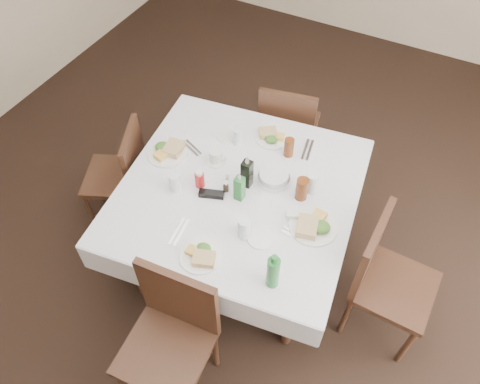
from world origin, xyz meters
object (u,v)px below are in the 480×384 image
Objects in this scene: dining_table at (239,196)px; coffee_mug at (216,157)px; chair_north at (288,125)px; oil_cruet_dark at (247,173)px; oil_cruet_green at (239,187)px; green_bottle at (273,272)px; chair_west at (123,171)px; chair_south at (172,330)px; water_s at (245,228)px; water_n at (238,136)px; water_w at (175,182)px; bread_basket at (274,178)px; chair_east at (383,274)px; ketchup_bottle at (200,179)px; water_e at (312,183)px.

dining_table is 11.28× the size of coffee_mug.
oil_cruet_dark is (0.08, -0.88, 0.35)m from chair_north.
oil_cruet_green is 0.86× the size of green_bottle.
chair_south is at bearing -41.32° from chair_west.
water_s is 0.28m from oil_cruet_green.
coffee_mug is (-0.31, 1.06, 0.25)m from chair_south.
water_n is 0.57× the size of oil_cruet_green.
bread_basket is at bearing 33.86° from water_w.
dining_table is 1.69× the size of chair_east.
dining_table is at bearing 21.71° from ketchup_bottle.
water_w is (-0.54, 0.11, -0.01)m from water_s.
chair_north is at bearing 109.88° from green_bottle.
ketchup_bottle is at bearing -147.93° from bread_basket.
oil_cruet_dark reaches higher than water_n.
water_s is 0.39m from oil_cruet_dark.
oil_cruet_dark is 0.71m from green_bottle.
chair_west is at bearing -131.85° from chair_north.
chair_east is at bearing 2.63° from ketchup_bottle.
chair_west is 6.76× the size of ketchup_bottle.
water_w reaches higher than ketchup_bottle.
water_e is at bearing 5.25° from coffee_mug.
water_e reaches higher than ketchup_bottle.
water_w is 0.59× the size of oil_cruet_green.
oil_cruet_dark is (0.22, -0.30, 0.05)m from water_n.
chair_south reaches higher than water_s.
water_n is at bearing 101.54° from chair_south.
ketchup_bottle is at bearing -158.29° from dining_table.
oil_cruet_dark is at bearing -16.94° from coffee_mug.
chair_south is 7.58× the size of water_n.
water_e reaches higher than bread_basket.
chair_north is at bearing 75.41° from water_w.
oil_cruet_dark reaches higher than water_w.
chair_north is at bearing 101.36° from water_s.
chair_east is 7.50× the size of ketchup_bottle.
ketchup_bottle reaches higher than chair_west.
water_s is at bearing 78.42° from chair_south.
bread_basket is at bearing 166.85° from chair_east.
water_n reaches higher than coffee_mug.
bread_basket is 0.78× the size of green_bottle.
oil_cruet_dark reaches higher than dining_table.
water_n is at bearing 77.74° from coffee_mug.
water_w is (-0.41, 0.73, 0.27)m from chair_south.
chair_south is 3.82× the size of oil_cruet_dark.
water_w reaches higher than chair_west.
dining_table is at bearing -118.49° from oil_cruet_dark.
chair_north is 6.27× the size of coffee_mug.
ketchup_bottle is at bearing -86.75° from coffee_mug.
bread_basket is at bearing 84.59° from chair_south.
water_w is 0.34m from coffee_mug.
water_e is (0.34, 1.12, 0.28)m from chair_south.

